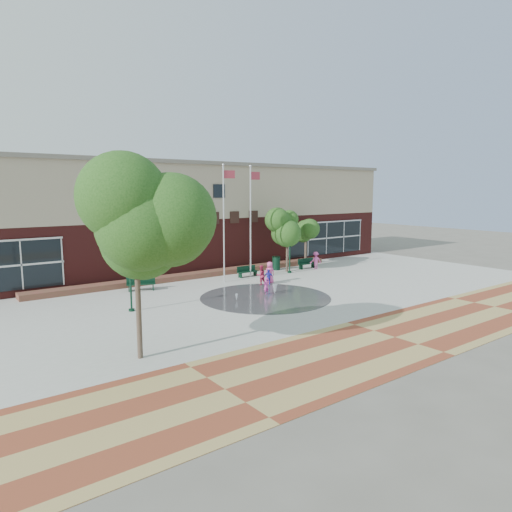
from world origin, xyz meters
TOP-DOWN VIEW (x-y plane):
  - ground at (0.00, 0.00)m, footprint 120.00×120.00m
  - plaza_concrete at (0.00, 4.00)m, footprint 46.00×18.00m
  - paver_band at (0.00, -7.00)m, footprint 46.00×6.00m
  - splash_pad at (0.00, 3.00)m, footprint 8.40×8.40m
  - library_building at (0.00, 17.48)m, footprint 44.40×10.40m
  - flower_bed at (0.00, 11.60)m, footprint 26.00×1.20m
  - flagpole_left at (0.62, 8.77)m, footprint 1.03×0.21m
  - flagpole_right at (3.51, 9.40)m, footprint 1.08×0.20m
  - lamp_left at (-8.20, 4.89)m, footprint 0.37×0.37m
  - lamp_right at (7.00, 8.73)m, footprint 0.38×0.38m
  - bench_left at (-5.64, 9.69)m, footprint 2.00×1.20m
  - bench_mid at (3.18, 9.41)m, footprint 1.76×0.49m
  - bench_right at (9.66, 9.47)m, footprint 1.82×0.54m
  - trash_can at (7.03, 10.54)m, footprint 0.73×0.73m
  - tree_big_left at (-10.69, -2.39)m, footprint 5.07×5.07m
  - tree_mid at (7.23, 9.33)m, footprint 3.11×3.11m
  - tree_small_right at (11.05, 11.17)m, footprint 2.45×2.45m
  - water_jet_a at (0.98, 3.24)m, footprint 0.35×0.35m
  - water_jet_b at (-2.02, 3.32)m, footprint 0.19×0.19m
  - child_splash at (0.57, 3.65)m, footprint 0.47×0.36m
  - adult_red at (2.12, 6.25)m, footprint 0.78×0.64m
  - adult_pink at (3.07, 6.43)m, footprint 0.86×0.63m
  - child_blue at (2.58, 5.94)m, footprint 0.69×0.67m
  - person_bench at (10.09, 8.82)m, footprint 1.13×0.90m

SIDE VIEW (x-z plane):
  - ground at x=0.00m, z-range 0.00..0.00m
  - flower_bed at x=0.00m, z-range -0.20..0.20m
  - water_jet_a at x=0.98m, z-range -0.34..0.34m
  - water_jet_b at x=-2.02m, z-range -0.21..0.21m
  - plaza_concrete at x=0.00m, z-range 0.00..0.01m
  - paver_band at x=0.00m, z-range 0.00..0.01m
  - splash_pad at x=0.00m, z-range 0.00..0.01m
  - bench_mid at x=3.18m, z-range -0.16..0.73m
  - bench_right at x=9.66m, z-range -0.16..0.75m
  - bench_left at x=-5.64m, z-range -0.17..0.80m
  - child_splash at x=0.57m, z-range 0.00..1.16m
  - child_blue at x=2.58m, z-range 0.00..1.17m
  - trash_can at x=7.03m, z-range 0.01..1.21m
  - adult_red at x=2.12m, z-range 0.00..1.48m
  - person_bench at x=10.09m, z-range 0.00..1.53m
  - adult_pink at x=3.07m, z-range 0.00..1.62m
  - lamp_left at x=-8.20m, z-range 0.42..3.92m
  - lamp_right at x=7.00m, z-range 0.44..4.02m
  - tree_small_right at x=11.05m, z-range 0.96..5.15m
  - tree_mid at x=7.23m, z-range 1.20..6.45m
  - library_building at x=0.00m, z-range 0.04..9.24m
  - flagpole_left at x=0.62m, z-range 0.50..9.28m
  - flagpole_right at x=3.51m, z-range 0.52..9.31m
  - tree_big_left at x=-10.69m, z-range 1.74..9.84m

